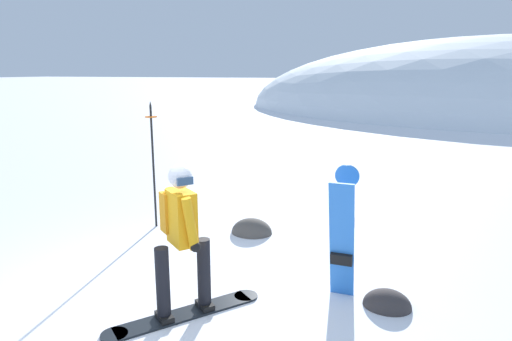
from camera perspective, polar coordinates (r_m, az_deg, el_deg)
name	(u,v)px	position (r m, az deg, el deg)	size (l,w,h in m)	color
ground_plane	(157,302)	(5.64, -12.37, -15.91)	(300.00, 300.00, 0.00)	white
ridge_peak_main	(505,106)	(39.10, 28.91, 7.08)	(38.09, 34.28, 10.26)	white
snowboarder_main	(181,236)	(4.97, -9.39, -8.15)	(1.25, 1.50, 1.71)	black
spare_snowboard	(342,234)	(5.33, 10.84, -7.90)	(0.28, 0.43, 1.61)	blue
piste_marker_near	(153,157)	(7.82, -12.86, 1.66)	(0.20, 0.20, 2.17)	black
rock_dark	(387,306)	(5.64, 16.17, -16.10)	(0.55, 0.47, 0.39)	#383333
rock_mid	(252,233)	(7.63, -0.54, -7.86)	(0.69, 0.59, 0.48)	#4C4742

